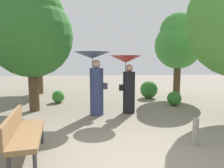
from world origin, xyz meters
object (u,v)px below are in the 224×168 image
tree_mid_left (37,28)px  tree_near_right (178,41)px  person_left (95,74)px  park_bench (23,132)px  tree_near_left (31,30)px  person_right (127,75)px  path_marker_post (195,132)px

tree_mid_left → tree_near_right: bearing=-12.9°
person_left → tree_near_right: tree_near_right is taller
person_left → park_bench: (-1.23, -2.85, -0.80)m
person_left → park_bench: bearing=159.4°
tree_near_left → tree_mid_left: tree_mid_left is taller
person_right → path_marker_post: 3.00m
park_bench → tree_near_right: tree_near_right is taller
park_bench → tree_mid_left: bearing=2.7°
person_right → path_marker_post: bearing=-157.1°
person_left → park_bench: person_left is taller
person_left → person_right: size_ratio=1.06×
tree_near_left → tree_near_right: bearing=19.8°
person_right → tree_near_left: tree_near_left is taller
park_bench → path_marker_post: park_bench is taller
tree_mid_left → park_bench: bearing=-76.8°
tree_near_left → tree_near_right: 6.29m
park_bench → person_left: bearing=-33.7°
person_left → path_marker_post: size_ratio=3.52×
tree_near_right → tree_mid_left: tree_mid_left is taller
person_left → park_bench: size_ratio=1.27×
park_bench → tree_near_left: tree_near_left is taller
person_right → tree_mid_left: tree_mid_left is taller
person_left → tree_near_left: tree_near_left is taller
tree_near_right → tree_near_left: bearing=-160.2°
tree_near_left → person_right: bearing=-9.9°
tree_mid_left → path_marker_post: 9.02m
park_bench → path_marker_post: size_ratio=2.77×
person_left → path_marker_post: bearing=-138.4°
park_bench → tree_mid_left: (-1.69, 7.22, 2.84)m
tree_near_right → path_marker_post: size_ratio=6.91×
tree_near_left → tree_near_right: (5.92, 2.13, -0.14)m
tree_mid_left → person_right: bearing=-46.8°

